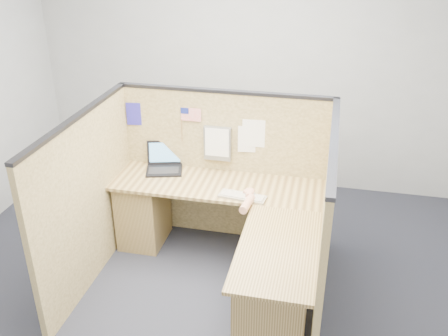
% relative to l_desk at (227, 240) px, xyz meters
% --- Properties ---
extents(floor, '(5.00, 5.00, 0.00)m').
position_rel_l_desk_xyz_m(floor, '(-0.18, -0.29, -0.39)').
color(floor, '#20212D').
rests_on(floor, ground).
extents(wall_back, '(5.00, 0.00, 5.00)m').
position_rel_l_desk_xyz_m(wall_back, '(-0.18, 1.96, 1.01)').
color(wall_back, '#A3A5A8').
rests_on(wall_back, floor).
extents(cubicle_partitions, '(2.06, 1.83, 1.53)m').
position_rel_l_desk_xyz_m(cubicle_partitions, '(-0.18, 0.14, 0.38)').
color(cubicle_partitions, brown).
rests_on(cubicle_partitions, floor).
extents(l_desk, '(1.95, 1.75, 0.73)m').
position_rel_l_desk_xyz_m(l_desk, '(0.00, 0.00, 0.00)').
color(l_desk, brown).
rests_on(l_desk, floor).
extents(laptop, '(0.40, 0.41, 0.25)m').
position_rel_l_desk_xyz_m(laptop, '(-0.74, 0.59, 0.40)').
color(laptop, black).
rests_on(laptop, l_desk).
extents(keyboard, '(0.43, 0.19, 0.03)m').
position_rel_l_desk_xyz_m(keyboard, '(0.09, 0.19, 0.35)').
color(keyboard, gray).
rests_on(keyboard, l_desk).
extents(mouse, '(0.12, 0.09, 0.04)m').
position_rel_l_desk_xyz_m(mouse, '(0.15, 0.23, 0.36)').
color(mouse, silver).
rests_on(mouse, l_desk).
extents(hand_forearm, '(0.11, 0.38, 0.08)m').
position_rel_l_desk_xyz_m(hand_forearm, '(0.16, 0.10, 0.37)').
color(hand_forearm, '#E0A77B').
rests_on(hand_forearm, l_desk).
extents(blue_poster, '(0.17, 0.03, 0.22)m').
position_rel_l_desk_xyz_m(blue_poster, '(-1.06, 0.68, 0.84)').
color(blue_poster, '#262198').
rests_on(blue_poster, cubicle_partitions).
extents(american_flag, '(0.20, 0.01, 0.34)m').
position_rel_l_desk_xyz_m(american_flag, '(-0.52, 0.67, 0.88)').
color(american_flag, olive).
rests_on(american_flag, cubicle_partitions).
extents(file_holder, '(0.26, 0.05, 0.33)m').
position_rel_l_desk_xyz_m(file_holder, '(-0.24, 0.66, 0.63)').
color(file_holder, slate).
rests_on(file_holder, cubicle_partitions).
extents(paper_left, '(0.20, 0.03, 0.26)m').
position_rel_l_desk_xyz_m(paper_left, '(0.05, 0.68, 0.68)').
color(paper_left, white).
rests_on(paper_left, cubicle_partitions).
extents(paper_right, '(0.21, 0.02, 0.27)m').
position_rel_l_desk_xyz_m(paper_right, '(0.10, 0.68, 0.75)').
color(paper_right, white).
rests_on(paper_right, cubicle_partitions).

